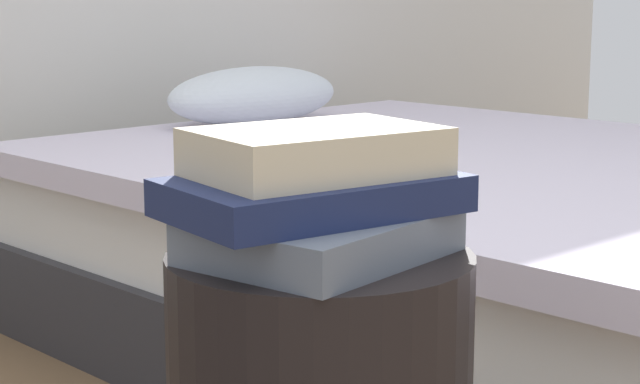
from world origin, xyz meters
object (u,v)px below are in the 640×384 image
Objects in this scene: book_navy at (311,195)px; book_cream at (318,151)px; bed at (478,251)px; book_slate at (321,236)px.

book_cream is (0.01, 0.00, 0.04)m from book_navy.
book_navy is at bearing -150.07° from bed.
book_cream is at bearing -149.92° from bed.
bed is 7.02× the size of book_navy.
bed reaches higher than book_slate.
book_slate is 0.04m from book_navy.
book_slate is 1.01× the size of book_cream.
bed is 1.45m from book_navy.
bed is 1.44m from book_slate.
book_slate is at bearing -69.87° from book_navy.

